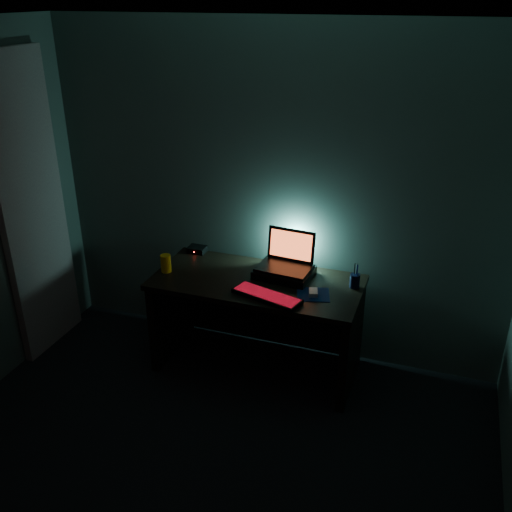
% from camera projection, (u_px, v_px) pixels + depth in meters
% --- Properties ---
extents(room, '(3.50, 4.00, 2.50)m').
position_uv_depth(room, '(136.00, 340.00, 2.49)').
color(room, black).
rests_on(room, ground).
extents(desk, '(1.50, 0.70, 0.75)m').
position_uv_depth(desk, '(259.00, 308.00, 4.24)').
color(desk, black).
rests_on(desk, ground).
extents(curtain, '(0.06, 0.65, 2.30)m').
position_uv_depth(curtain, '(33.00, 210.00, 4.26)').
color(curtain, '#B6A092').
rests_on(curtain, ground).
extents(riser, '(0.42, 0.33, 0.06)m').
position_uv_depth(riser, '(284.00, 273.00, 4.13)').
color(riser, black).
rests_on(riser, desk).
extents(laptop, '(0.40, 0.31, 0.26)m').
position_uv_depth(laptop, '(287.00, 259.00, 4.14)').
color(laptop, black).
rests_on(laptop, riser).
extents(keyboard, '(0.51, 0.28, 0.03)m').
position_uv_depth(keyboard, '(267.00, 296.00, 3.85)').
color(keyboard, black).
rests_on(keyboard, desk).
extents(mousepad, '(0.27, 0.25, 0.00)m').
position_uv_depth(mousepad, '(313.00, 295.00, 3.89)').
color(mousepad, '#0B2151').
rests_on(mousepad, desk).
extents(mouse, '(0.08, 0.11, 0.03)m').
position_uv_depth(mouse, '(313.00, 292.00, 3.89)').
color(mouse, '#9D9CA2').
rests_on(mouse, mousepad).
extents(pen_cup, '(0.08, 0.08, 0.10)m').
position_uv_depth(pen_cup, '(355.00, 281.00, 3.97)').
color(pen_cup, black).
rests_on(pen_cup, desk).
extents(juice_glass, '(0.09, 0.09, 0.13)m').
position_uv_depth(juice_glass, '(166.00, 263.00, 4.19)').
color(juice_glass, '#FFAC0D').
rests_on(juice_glass, desk).
extents(router, '(0.14, 0.12, 0.05)m').
position_uv_depth(router, '(197.00, 249.00, 4.52)').
color(router, black).
rests_on(router, desk).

